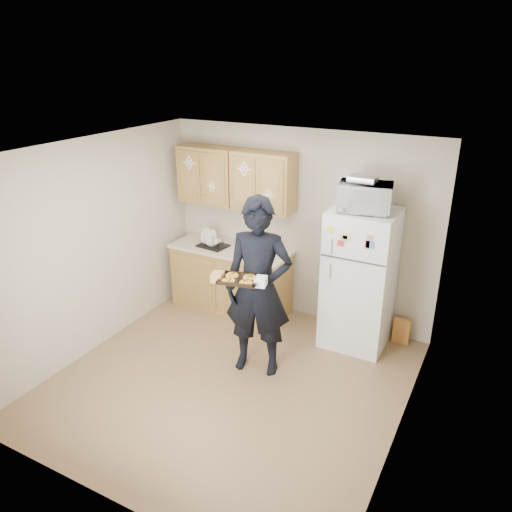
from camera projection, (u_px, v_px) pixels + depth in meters
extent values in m
plane|color=brown|center=(230.00, 381.00, 5.47)|extent=(3.60, 3.60, 0.00)
plane|color=silver|center=(225.00, 152.00, 4.52)|extent=(3.60, 3.60, 0.00)
cube|color=#B8AD95|center=(299.00, 226.00, 6.46)|extent=(3.60, 0.04, 2.50)
cube|color=#B8AD95|center=(97.00, 371.00, 3.52)|extent=(3.60, 0.04, 2.50)
cube|color=#B8AD95|center=(94.00, 247.00, 5.77)|extent=(0.04, 3.60, 2.50)
cube|color=#B8AD95|center=(410.00, 319.00, 4.21)|extent=(0.04, 3.60, 2.50)
cube|color=white|center=(359.00, 279.00, 5.90)|extent=(0.75, 0.70, 1.70)
cube|color=#946233|center=(231.00, 279.00, 6.88)|extent=(1.60, 0.60, 0.86)
cube|color=beige|center=(231.00, 249.00, 6.71)|extent=(1.64, 0.64, 0.04)
cube|color=#946233|center=(209.00, 175.00, 6.64)|extent=(0.80, 0.33, 0.75)
cube|color=#946233|center=(263.00, 182.00, 6.28)|extent=(0.80, 0.33, 0.75)
cube|color=gold|center=(401.00, 331.00, 6.14)|extent=(0.20, 0.07, 0.32)
imported|color=black|center=(258.00, 288.00, 5.33)|extent=(0.82, 0.63, 2.00)
cube|color=black|center=(239.00, 280.00, 5.05)|extent=(0.45, 0.37, 0.04)
cylinder|color=yellow|center=(228.00, 280.00, 5.00)|extent=(0.13, 0.13, 0.02)
cylinder|color=yellow|center=(246.00, 282.00, 4.96)|extent=(0.13, 0.13, 0.02)
cylinder|color=yellow|center=(232.00, 275.00, 5.12)|extent=(0.13, 0.13, 0.02)
cylinder|color=yellow|center=(250.00, 277.00, 5.08)|extent=(0.13, 0.13, 0.02)
imported|color=white|center=(365.00, 197.00, 5.48)|extent=(0.64, 0.50, 0.32)
cube|color=#AEAFB5|center=(363.00, 179.00, 5.45)|extent=(0.30, 0.21, 0.06)
cube|color=black|center=(213.00, 241.00, 6.72)|extent=(0.42, 0.33, 0.15)
imported|color=white|center=(212.00, 243.00, 6.74)|extent=(0.26, 0.26, 0.05)
imported|color=white|center=(266.00, 252.00, 6.28)|extent=(0.12, 0.12, 0.21)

